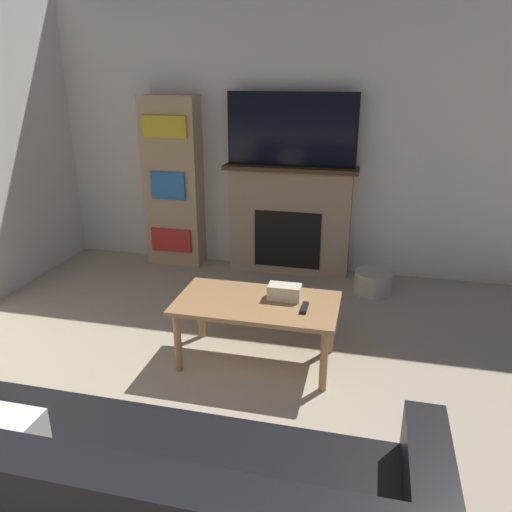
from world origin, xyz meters
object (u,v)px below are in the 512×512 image
Objects in this scene: coffee_table at (257,309)px; tv at (291,130)px; storage_basket at (373,282)px; bookshelf at (173,183)px; fireplace at (290,220)px.

tv is at bearing 92.51° from coffee_table.
coffee_table is 1.59m from storage_basket.
bookshelf reaches higher than coffee_table.
bookshelf is 5.03× the size of storage_basket.
fireplace is at bearing 90.00° from tv.
tv reaches higher than fireplace.
bookshelf is (-1.27, 1.70, 0.44)m from coffee_table.
tv is at bearing -90.00° from fireplace.
coffee_table is at bearing -53.32° from bookshelf.
bookshelf reaches higher than storage_basket.
bookshelf reaches higher than fireplace.
coffee_table is at bearing -87.49° from tv.
coffee_table is (0.07, -1.70, -1.00)m from tv.
coffee_table reaches higher than storage_basket.
tv reaches higher than coffee_table.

